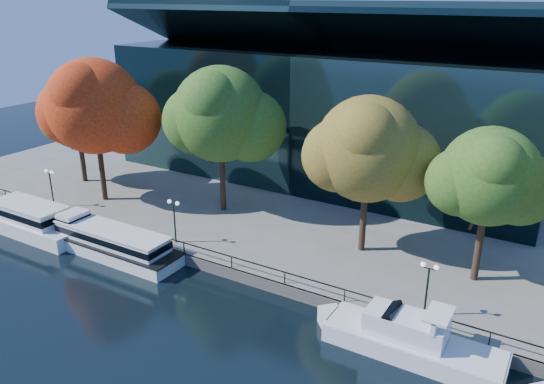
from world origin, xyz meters
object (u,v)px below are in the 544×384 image
Objects in this scene: cruiser_near at (406,338)px; lamp_0 at (50,180)px; tree_2 at (222,117)px; lamp_2 at (428,277)px; large_vessel at (27,219)px; tree_0 at (78,119)px; tree_3 at (369,152)px; lamp_1 at (174,212)px; tour_boat at (105,239)px; tree_1 at (95,109)px; tree_4 at (491,179)px.

cruiser_near is 3.15× the size of lamp_0.
tree_2 reaches higher than lamp_2.
lamp_2 reaches higher than large_vessel.
tree_3 reaches higher than tree_0.
lamp_1 is (0.62, -8.39, -6.83)m from tree_2.
tree_0 is 19.69m from tree_2.
tree_2 is (14.77, 12.46, 9.44)m from large_vessel.
tree_3 is 3.35× the size of lamp_2.
tour_boat is at bearing -148.07° from lamp_1.
tree_1 is at bearing 167.96° from cruiser_near.
tree_3 is (15.71, -1.25, -0.87)m from tree_2.
large_vessel is 3.55× the size of lamp_2.
lamp_0 is (-11.27, 3.35, 2.67)m from tour_boat.
tree_0 is at bearing 160.33° from lamp_1.
tour_boat is 4.03× the size of lamp_1.
tree_3 is (30.49, 11.21, 8.57)m from large_vessel.
tour_boat is 1.44× the size of tree_0.
cruiser_near is 0.86× the size of tree_2.
large_vessel is at bearing -103.59° from tree_1.
cruiser_near is (27.63, -0.10, -0.17)m from tour_boat.
lamp_1 is (20.14, -7.20, -4.57)m from tree_0.
tree_4 is 3.03× the size of lamp_0.
lamp_0 is at bearing -64.14° from tree_0.
tree_4 reaches higher than tour_boat.
tree_0 is 0.93× the size of tree_4.
lamp_0 is at bearing -167.33° from tree_3.
lamp_2 is at bearing 6.86° from tour_boat.
tour_boat is 4.03× the size of lamp_2.
tree_0 is at bearing 170.41° from lamp_2.
tree_3 is 17.73m from lamp_1.
cruiser_near is at bearing 0.96° from large_vessel.
cruiser_near is at bearing -12.04° from tree_1.
large_vessel is at bearing -165.16° from lamp_1.
large_vessel is 3.55× the size of lamp_0.
tree_2 is 25.51m from lamp_2.
tree_4 reaches higher than lamp_2.
tree_3 is (-7.16, 10.59, 8.80)m from cruiser_near.
tree_0 is 21.87m from lamp_1.
cruiser_near is 22.70m from lamp_1.
lamp_2 is at bearing -19.96° from tree_2.
tree_3 reaches higher than cruiser_near.
lamp_0 is (-31.75, -7.14, -5.96)m from tree_3.
tree_4 is 3.03× the size of lamp_2.
tour_boat is (10.01, 0.73, -0.06)m from large_vessel.
lamp_1 is at bearing -154.70° from tree_3.
large_vessel is at bearing -175.85° from tour_boat.
lamp_2 reaches higher than cruiser_near.
tree_1 is (-8.03, 7.50, 9.68)m from tour_boat.
tree_4 is at bearing -0.39° from tree_0.
tree_4 is at bearing 77.21° from cruiser_near.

